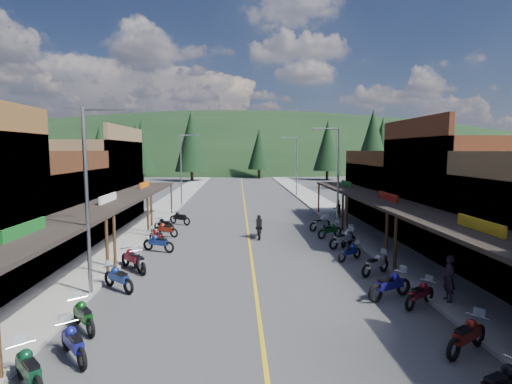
{
  "coord_description": "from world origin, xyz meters",
  "views": [
    {
      "loc": [
        -0.78,
        -22.87,
        6.24
      ],
      "look_at": [
        0.64,
        7.93,
        3.0
      ],
      "focal_mm": 28.0,
      "sensor_mm": 36.0,
      "label": 1
    }
  ],
  "objects": [
    {
      "name": "bike_west_6",
      "position": [
        -5.86,
        -2.58,
        0.59
      ],
      "size": [
        1.59,
        2.14,
        1.18
      ],
      "primitive_type": null,
      "rotation": [
        0.0,
        0.0,
        0.5
      ],
      "color": "gray",
      "rests_on": "ground"
    },
    {
      "name": "pine_11",
      "position": [
        20.0,
        38.0,
        7.19
      ],
      "size": [
        5.82,
        5.82,
        12.4
      ],
      "color": "black",
      "rests_on": "ground"
    },
    {
      "name": "pine_1",
      "position": [
        -24.0,
        70.0,
        7.24
      ],
      "size": [
        5.88,
        5.88,
        12.5
      ],
      "color": "black",
      "rests_on": "ground"
    },
    {
      "name": "pedestrian_east_b",
      "position": [
        8.25,
        12.54,
        0.96
      ],
      "size": [
        0.81,
        0.5,
        1.62
      ],
      "primitive_type": "imported",
      "rotation": [
        0.0,
        0.0,
        3.08
      ],
      "color": "#4E3F31",
      "rests_on": "sidewalk_east"
    },
    {
      "name": "bike_west_11",
      "position": [
        -6.46,
        7.67,
        0.59
      ],
      "size": [
        2.08,
        1.77,
        1.18
      ],
      "primitive_type": null,
      "rotation": [
        0.0,
        0.0,
        0.94
      ],
      "color": "black",
      "rests_on": "ground"
    },
    {
      "name": "centerline",
      "position": [
        0.0,
        20.0,
        0.01
      ],
      "size": [
        0.15,
        90.0,
        0.01
      ],
      "primitive_type": "cube",
      "color": "gold",
      "rests_on": "ground"
    },
    {
      "name": "bike_east_2",
      "position": [
        5.59,
        -14.06,
        0.63
      ],
      "size": [
        2.31,
        1.61,
        1.26
      ],
      "primitive_type": null,
      "rotation": [
        0.0,
        0.0,
        -1.13
      ],
      "color": "black",
      "rests_on": "ground"
    },
    {
      "name": "pine_5",
      "position": [
        34.0,
        72.0,
        7.99
      ],
      "size": [
        6.72,
        6.72,
        14.0
      ],
      "color": "black",
      "rests_on": "ground"
    },
    {
      "name": "pine_0",
      "position": [
        -40.0,
        62.0,
        6.48
      ],
      "size": [
        5.04,
        5.04,
        11.0
      ],
      "color": "black",
      "rests_on": "ground"
    },
    {
      "name": "shop_east_3",
      "position": [
        13.75,
        11.3,
        2.53
      ],
      "size": [
        10.9,
        10.2,
        6.2
      ],
      "color": "#4C2D16",
      "rests_on": "ground"
    },
    {
      "name": "bike_east_3",
      "position": [
        6.24,
        -11.46,
        0.62
      ],
      "size": [
        2.21,
        1.8,
        1.24
      ],
      "primitive_type": null,
      "rotation": [
        0.0,
        0.0,
        -0.98
      ],
      "color": "maroon",
      "rests_on": "ground"
    },
    {
      "name": "pine_3",
      "position": [
        4.0,
        66.0,
        6.48
      ],
      "size": [
        5.04,
        5.04,
        11.0
      ],
      "color": "black",
      "rests_on": "ground"
    },
    {
      "name": "bike_west_12",
      "position": [
        -5.65,
        10.49,
        0.62
      ],
      "size": [
        2.2,
        1.87,
        1.25
      ],
      "primitive_type": null,
      "rotation": [
        0.0,
        0.0,
        0.95
      ],
      "color": "black",
      "rests_on": "ground"
    },
    {
      "name": "ground",
      "position": [
        0.0,
        0.0,
        0.0
      ],
      "size": [
        220.0,
        220.0,
        0.0
      ],
      "primitive_type": "plane",
      "color": "#38383A",
      "rests_on": "ground"
    },
    {
      "name": "bike_east_7",
      "position": [
        5.57,
        -0.98,
        0.54
      ],
      "size": [
        1.9,
        1.62,
        1.08
      ],
      "primitive_type": null,
      "rotation": [
        0.0,
        0.0,
        -0.94
      ],
      "color": "navy",
      "rests_on": "ground"
    },
    {
      "name": "streetlight_3",
      "position": [
        6.95,
        30.0,
        4.46
      ],
      "size": [
        2.16,
        0.18,
        8.0
      ],
      "color": "gray",
      "rests_on": "ground"
    },
    {
      "name": "bike_east_5",
      "position": [
        5.59,
        -6.91,
        0.66
      ],
      "size": [
        2.4,
        1.7,
        1.31
      ],
      "primitive_type": null,
      "rotation": [
        0.0,
        0.0,
        -1.12
      ],
      "color": "navy",
      "rests_on": "ground"
    },
    {
      "name": "shop_west_2",
      "position": [
        -13.75,
        1.7,
        2.53
      ],
      "size": [
        10.9,
        9.0,
        6.2
      ],
      "color": "#3F2111",
      "rests_on": "ground"
    },
    {
      "name": "bike_east_8",
      "position": [
        5.92,
        1.85,
        0.65
      ],
      "size": [
        2.33,
        1.82,
        1.29
      ],
      "primitive_type": null,
      "rotation": [
        0.0,
        0.0,
        -1.03
      ],
      "color": "#A4A4A9",
      "rests_on": "ground"
    },
    {
      "name": "bike_west_3",
      "position": [
        -5.68,
        -11.33,
        0.59
      ],
      "size": [
        1.82,
        2.03,
        1.17
      ],
      "primitive_type": null,
      "rotation": [
        0.0,
        0.0,
        0.67
      ],
      "color": "navy",
      "rests_on": "ground"
    },
    {
      "name": "bike_west_5",
      "position": [
        -6.11,
        -5.33,
        0.62
      ],
      "size": [
        2.09,
        2.0,
        1.24
      ],
      "primitive_type": null,
      "rotation": [
        0.0,
        0.0,
        0.83
      ],
      "color": "navy",
      "rests_on": "ground"
    },
    {
      "name": "shop_east_2",
      "position": [
        13.78,
        1.7,
        3.52
      ],
      "size": [
        10.9,
        9.0,
        8.2
      ],
      "color": "#562B19",
      "rests_on": "ground"
    },
    {
      "name": "bike_east_6",
      "position": [
        6.11,
        -3.67,
        0.59
      ],
      "size": [
        2.09,
        1.77,
        1.19
      ],
      "primitive_type": null,
      "rotation": [
        0.0,
        0.0,
        -0.95
      ],
      "color": "#9E9FA3",
      "rests_on": "ground"
    },
    {
      "name": "pine_4",
      "position": [
        18.0,
        60.0,
        7.24
      ],
      "size": [
        5.88,
        5.88,
        12.5
      ],
      "color": "black",
      "rests_on": "ground"
    },
    {
      "name": "bike_west_10",
      "position": [
        -6.02,
        5.76,
        0.6
      ],
      "size": [
        2.2,
        1.59,
        1.21
      ],
      "primitive_type": null,
      "rotation": [
        0.0,
        0.0,
        1.1
      ],
      "color": "maroon",
      "rests_on": "ground"
    },
    {
      "name": "bike_west_9",
      "position": [
        -6.19,
        3.68,
        0.54
      ],
      "size": [
        1.74,
        1.83,
        1.08
      ],
      "primitive_type": null,
      "rotation": [
        0.0,
        0.0,
        0.74
      ],
      "color": "maroon",
      "rests_on": "ground"
    },
    {
      "name": "pine_7",
      "position": [
        -32.0,
        76.0,
        7.24
      ],
      "size": [
        5.88,
        5.88,
        12.5
      ],
      "color": "black",
      "rests_on": "ground"
    },
    {
      "name": "bike_east_4",
      "position": [
        6.48,
        -7.78,
        0.57
      ],
      "size": [
        2.0,
        1.71,
        1.14
      ],
      "primitive_type": null,
      "rotation": [
        0.0,
        0.0,
        -0.94
      ],
      "color": "maroon",
      "rests_on": "ground"
    },
    {
      "name": "streetlight_1",
      "position": [
        -6.95,
        22.0,
        4.46
      ],
      "size": [
        2.16,
        0.18,
        8.0
      ],
      "color": "gray",
      "rests_on": "ground"
    },
    {
      "name": "bike_east_9",
      "position": [
        6.41,
        2.56,
        0.63
      ],
      "size": [
        1.81,
        2.25,
        1.26
      ],
      "primitive_type": null,
      "rotation": [
        0.0,
        0.0,
        -0.57
      ],
      "color": "gray",
      "rests_on": "ground"
    },
    {
      "name": "pine_6",
      "position": [
        46.0,
        64.0,
        6.48
      ],
      "size": [
        5.04,
        5.04,
        11.0
      ],
      "color": "black",
      "rests_on": "ground"
    },
    {
      "name": "shop_west_3",
      "position": [
        -13.78,
        11.3,
        3.52
      ],
      "size": [
        10.9,
        10.2,
        8.2
      ],
      "color": "brown",
      "rests_on": "ground"
    },
    {
      "name": "sidewalk_east",
      "position": [
        8.7,
        20.0,
        0.07
      ],
      "size": [
        3.4,
        94.0,
        0.15
      ],
      "primitive_type": "cube",
      "color": "gray",
      "rests_on": "ground"
    },
    {
      "name": "bike_west_4",
      "position": [
        -6.14,
        -9.31,
        0.59
      ],
      "size": [
        1.8,
        2.05,
        1.18
      ],
      "primitive_type": null,
      "rotation": [
        0.0,
        0.0,
        0.65
      ],
      "color": "#0D4213",
      "rests_on": "ground"
    },
    {
      "name": "pine_10",
      "position": [
        -18.0,
        50.0,
        6.78
      ],
      "size": [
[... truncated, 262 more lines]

